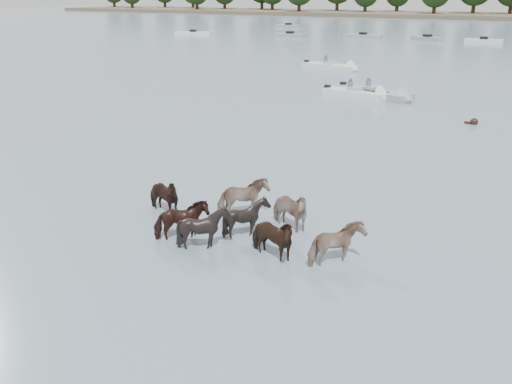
% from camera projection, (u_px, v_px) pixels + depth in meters
% --- Properties ---
extents(ground, '(400.00, 400.00, 0.00)m').
position_uv_depth(ground, '(289.00, 239.00, 16.60)').
color(ground, slate).
rests_on(ground, ground).
extents(shoreline, '(160.00, 30.00, 1.00)m').
position_uv_depth(shoreline, '(290.00, 12.00, 171.77)').
color(shoreline, '#4C4233').
rests_on(shoreline, ground).
extents(pony_herd, '(7.94, 4.18, 1.41)m').
position_uv_depth(pony_herd, '(240.00, 219.00, 16.63)').
color(pony_herd, black).
rests_on(pony_herd, ground).
extents(swimming_pony, '(0.72, 0.44, 0.44)m').
position_uv_depth(swimming_pony, '(473.00, 122.00, 30.79)').
color(swimming_pony, black).
rests_on(swimming_pony, ground).
extents(motorboat_a, '(5.08, 2.22, 1.92)m').
position_uv_depth(motorboat_a, '(365.00, 95.00, 38.00)').
color(motorboat_a, silver).
rests_on(motorboat_a, ground).
extents(motorboat_b, '(6.33, 3.95, 1.92)m').
position_uv_depth(motorboat_b, '(383.00, 95.00, 38.09)').
color(motorboat_b, gray).
rests_on(motorboat_b, ground).
extents(motorboat_f, '(5.92, 2.69, 1.92)m').
position_uv_depth(motorboat_f, '(337.00, 67.00, 51.52)').
color(motorboat_f, silver).
rests_on(motorboat_f, ground).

